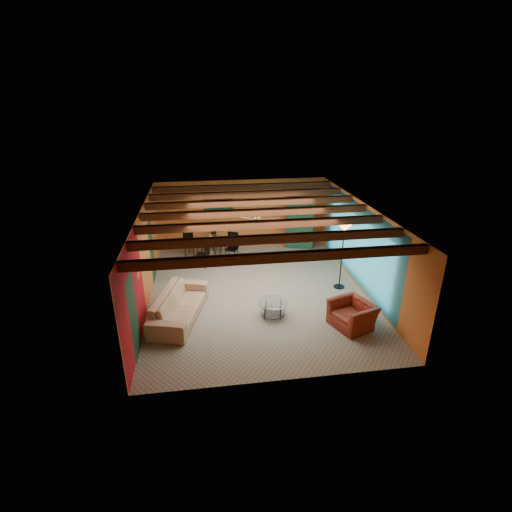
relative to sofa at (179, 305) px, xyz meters
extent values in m
cube|color=gray|center=(2.30, 1.10, -0.38)|extent=(6.50, 8.00, 0.01)
cube|color=silver|center=(2.30, 1.10, 2.32)|extent=(6.50, 8.00, 0.01)
cube|color=#C66A2D|center=(2.30, 5.10, 0.97)|extent=(6.50, 0.02, 2.70)
cube|color=maroon|center=(-0.95, 1.10, 0.97)|extent=(0.02, 8.00, 2.70)
cube|color=teal|center=(5.55, 1.10, 0.97)|extent=(0.02, 8.00, 2.70)
imported|color=#A18168|center=(0.00, 0.00, 0.00)|extent=(1.64, 2.75, 0.75)
imported|color=maroon|center=(4.51, -1.10, -0.03)|extent=(1.25, 1.33, 0.69)
cube|color=maroon|center=(4.50, 4.80, 0.53)|extent=(1.15, 0.82, 1.82)
cube|color=black|center=(1.40, 5.06, 1.27)|extent=(1.05, 0.03, 0.65)
imported|color=#26661E|center=(4.50, 4.80, 1.67)|extent=(0.43, 0.37, 0.46)
imported|color=orange|center=(1.02, 4.05, 0.78)|extent=(0.18, 0.18, 0.19)
camera|label=1|loc=(0.75, -9.32, 5.28)|focal=26.91mm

